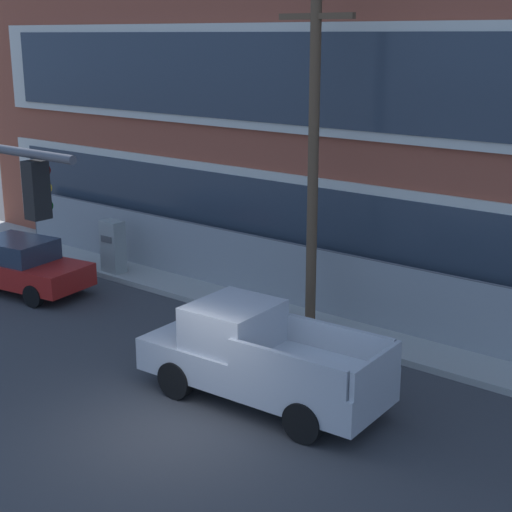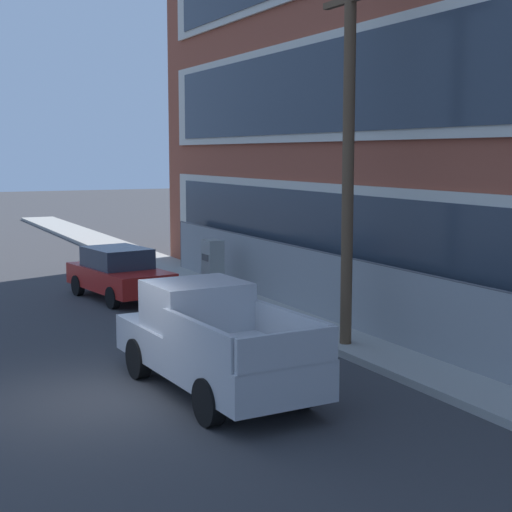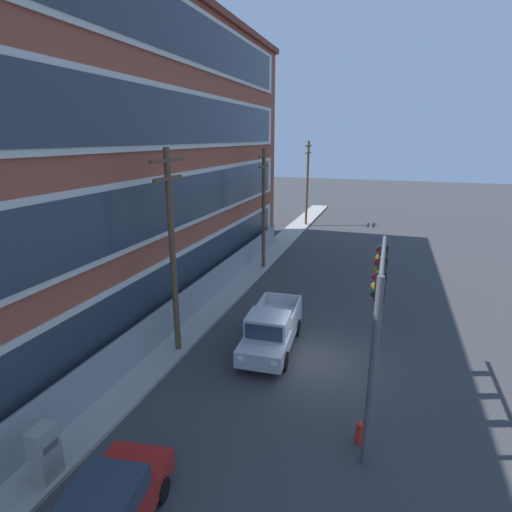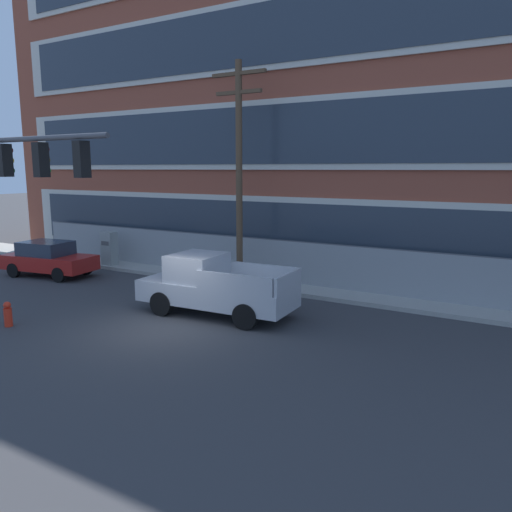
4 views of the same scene
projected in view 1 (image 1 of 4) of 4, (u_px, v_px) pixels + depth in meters
The scene contains 7 objects.
ground_plane at pixel (172, 432), 14.88m from camera, with size 160.00×160.00×0.00m, color #38383A.
sidewalk_building_side at pixel (358, 330), 19.76m from camera, with size 80.00×2.09×0.16m, color #9E9B93.
chain_link_fence at pixel (439, 310), 18.58m from camera, with size 31.89×0.06×1.90m.
pickup_truck_silver at pixel (258, 358), 15.92m from camera, with size 5.37×2.25×1.98m.
sedan_red at pixel (21, 265), 22.82m from camera, with size 4.37×2.38×1.56m.
utility_pole_near_corner at pixel (314, 138), 18.63m from camera, with size 2.41×0.26×8.88m.
electrical_cabinet at pixel (113, 249), 24.21m from camera, with size 0.70×0.51×1.77m.
Camera 1 is at (9.73, -9.35, 7.28)m, focal length 55.00 mm.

